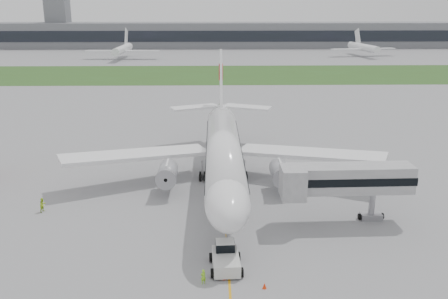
{
  "coord_description": "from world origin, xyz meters",
  "views": [
    {
      "loc": [
        -1.47,
        -64.96,
        26.46
      ],
      "look_at": [
        0.01,
        2.0,
        6.32
      ],
      "focal_mm": 40.0,
      "sensor_mm": 36.0,
      "label": 1
    }
  ],
  "objects_px": {
    "airliner": "(224,148)",
    "jet_bridge": "(342,180)",
    "ground_crew_near": "(203,277)",
    "pushback_tug": "(226,257)"
  },
  "relations": [
    {
      "from": "airliner",
      "to": "jet_bridge",
      "type": "relative_size",
      "value": 3.3
    },
    {
      "from": "ground_crew_near",
      "to": "jet_bridge",
      "type": "bearing_deg",
      "value": -169.7
    },
    {
      "from": "jet_bridge",
      "to": "ground_crew_near",
      "type": "height_order",
      "value": "jet_bridge"
    },
    {
      "from": "ground_crew_near",
      "to": "pushback_tug",
      "type": "bearing_deg",
      "value": -155.04
    },
    {
      "from": "airliner",
      "to": "jet_bridge",
      "type": "height_order",
      "value": "airliner"
    },
    {
      "from": "jet_bridge",
      "to": "ground_crew_near",
      "type": "relative_size",
      "value": 10.53
    },
    {
      "from": "pushback_tug",
      "to": "ground_crew_near",
      "type": "bearing_deg",
      "value": -128.62
    },
    {
      "from": "airliner",
      "to": "jet_bridge",
      "type": "xyz_separation_m",
      "value": [
        14.01,
        -13.5,
        -0.07
      ]
    },
    {
      "from": "pushback_tug",
      "to": "jet_bridge",
      "type": "distance_m",
      "value": 18.32
    },
    {
      "from": "jet_bridge",
      "to": "airliner",
      "type": "bearing_deg",
      "value": 134.41
    }
  ]
}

